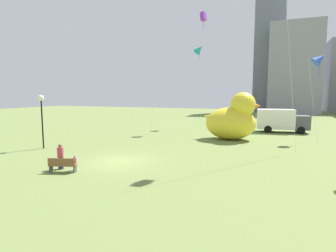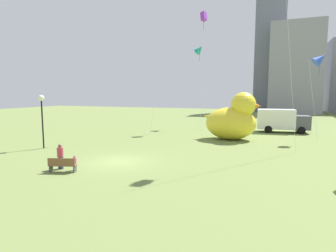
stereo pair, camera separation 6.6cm
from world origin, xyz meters
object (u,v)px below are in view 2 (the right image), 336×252
Objects in this scene: park_bench at (62,165)px; person_adult at (60,155)px; person_child at (75,162)px; giant_inflatable_duck at (233,120)px; kite_blue at (320,59)px; kite_purple at (204,17)px; lamppost at (42,106)px; box_truck at (282,121)px; kite_teal at (200,50)px.

park_bench is 0.95m from person_adult.
giant_inflatable_duck reaches higher than person_child.
kite_purple is (-13.08, 4.57, 6.35)m from kite_blue.
lamppost reaches higher than person_adult.
kite_blue reaches higher than giant_inflatable_duck.
park_bench is 1.08× the size of person_adult.
giant_inflatable_duck is at bearing -163.03° from kite_blue.
park_bench is 0.28× the size of box_truck.
park_bench is 9.31m from lamppost.
person_child is (0.44, 0.62, 0.05)m from park_bench.
kite_teal is 4.60m from kite_purple.
kite_blue is (8.03, 2.45, 6.11)m from giant_inflatable_duck.
box_truck is (13.39, 23.35, 0.56)m from person_adult.
kite_blue is at bearing 16.97° from giant_inflatable_duck.
giant_inflatable_duck is 9.19m from box_truck.
person_adult is at bearing -119.83° from box_truck.
person_adult is 0.34× the size of lamppost.
person_adult reaches higher than park_bench.
kite_blue is (15.49, 17.97, 7.69)m from person_child.
park_bench is 25.68m from kite_blue.
person_adult is at bearing -132.59° from kite_blue.
park_bench is 1.82× the size of person_child.
giant_inflatable_duck reaches higher than park_bench.
box_truck is at bearing 61.95° from park_bench.
lamppost reaches higher than park_bench.
box_truck is at bearing -9.30° from kite_teal.
kite_blue reaches higher than box_truck.
kite_blue is at bearing 30.15° from lamppost.
box_truck reaches higher than park_bench.
giant_inflatable_duck is (8.53, 15.57, 1.21)m from person_adult.
person_child is at bearing -115.65° from giant_inflatable_duck.
lamppost is at bearing -118.65° from kite_purple.
person_child is at bearing -92.79° from kite_teal.
person_child is 27.22m from kite_teal.
kite_teal reaches higher than box_truck.
person_child is (1.08, 0.05, -0.36)m from person_adult.
box_truck is at bearing 120.84° from kite_blue.
person_adult reaches higher than person_child.
person_adult is 1.14m from person_child.
kite_purple is (-9.90, -0.76, 13.12)m from box_truck.
lamppost is at bearing 147.24° from person_child.
kite_blue is (14.26, -7.14, -2.73)m from kite_teal.
kite_teal reaches higher than giant_inflatable_duck.
kite_purple is at bearing 61.35° from lamppost.
giant_inflatable_duck is 0.66× the size of kite_blue.
kite_purple is (9.74, 17.82, 10.85)m from lamppost.
person_adult is at bearing -37.30° from lamppost.
lamppost is 0.52× the size of kite_blue.
kite_purple is at bearing 81.24° from person_adult.
park_bench is 0.19× the size of kite_blue.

